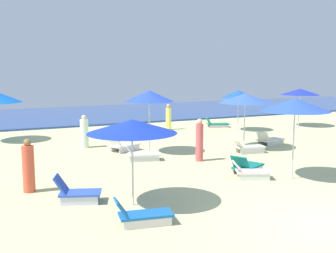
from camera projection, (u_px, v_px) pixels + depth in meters
ocean at (88, 114)px, 31.33m from camera, size 60.00×11.74×0.12m
umbrella_2 at (245, 98)px, 18.51m from camera, size 2.35×2.35×2.49m
lounge_chair_2_0 at (269, 140)px, 19.49m from camera, size 1.43×0.92×0.70m
lounge_chair_2_1 at (248, 147)px, 17.80m from camera, size 1.43×0.75×0.63m
umbrella_3 at (295, 105)px, 13.46m from camera, size 2.23×2.23×2.66m
lounge_chair_3_0 at (250, 172)px, 13.77m from camera, size 1.35×1.01×0.59m
lounge_chair_3_1 at (246, 166)px, 14.55m from camera, size 1.51×1.18×0.69m
umbrella_4 at (132, 126)px, 10.90m from camera, size 2.38×2.38×2.32m
lounge_chair_4_0 at (142, 215)px, 9.80m from camera, size 1.43×0.76×0.66m
lounge_chair_4_1 at (76, 192)px, 11.38m from camera, size 1.37×0.99×0.77m
umbrella_5 at (239, 94)px, 23.70m from camera, size 1.93×1.93×2.32m
lounge_chair_5_0 at (216, 124)px, 25.18m from camera, size 1.48×0.96×0.63m
umbrella_7 at (300, 92)px, 25.39m from camera, size 2.32×2.32×2.31m
umbrella_9 at (149, 96)px, 17.53m from camera, size 2.07×2.07×2.68m
lounge_chair_9_0 at (123, 145)px, 18.15m from camera, size 1.53×1.12×0.77m
lounge_chair_9_1 at (142, 154)px, 16.43m from camera, size 1.48×0.97×0.64m
beachgoer_0 at (169, 118)px, 24.22m from camera, size 0.39×0.39×1.51m
beachgoer_2 at (199, 141)px, 16.27m from camera, size 0.41×0.41×1.67m
beachgoer_3 at (28, 167)px, 12.28m from camera, size 0.46×0.46×1.60m
beachgoer_4 at (84, 133)px, 18.94m from camera, size 0.53×0.53×1.50m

